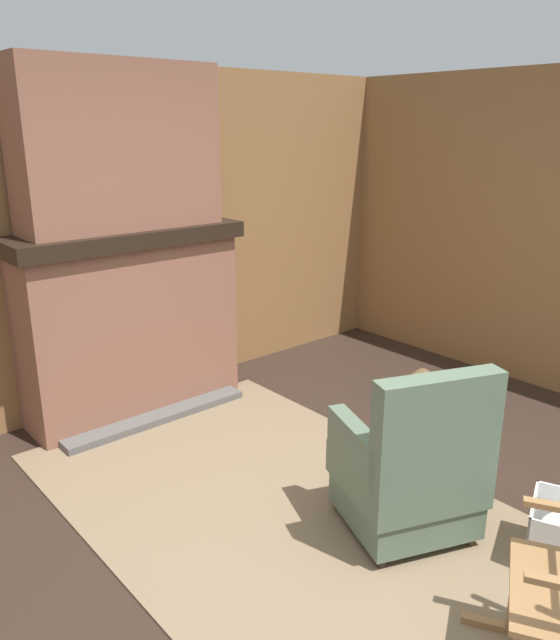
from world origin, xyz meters
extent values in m
plane|color=#2D2119|center=(0.00, 0.00, 0.00)|extent=(14.00, 14.00, 0.00)
cube|color=olive|center=(-2.69, 0.00, 1.22)|extent=(0.06, 5.93, 2.45)
cube|color=brown|center=(-2.43, 0.00, 0.62)|extent=(0.46, 1.54, 1.24)
cube|color=black|center=(-2.25, 0.00, 0.47)|extent=(0.08, 0.80, 0.69)
cube|color=#565451|center=(-2.13, 0.00, 0.03)|extent=(0.16, 1.39, 0.06)
cube|color=black|center=(-2.43, 0.00, 1.29)|extent=(0.56, 1.64, 0.11)
cube|color=brown|center=(-2.43, 0.00, 1.89)|extent=(0.40, 1.36, 1.08)
cube|color=#7A664C|center=(-0.61, -0.01, 0.01)|extent=(3.37, 1.91, 0.01)
cube|color=#516651|center=(-0.22, 0.35, 0.18)|extent=(0.76, 0.77, 0.24)
cube|color=#516651|center=(-0.22, 0.35, 0.33)|extent=(0.80, 0.81, 0.18)
cube|color=#516651|center=(0.01, 0.26, 0.69)|extent=(0.35, 0.63, 0.54)
cube|color=#516651|center=(-0.33, 0.11, 0.52)|extent=(0.54, 0.29, 0.20)
cube|color=#516651|center=(-0.13, 0.61, 0.52)|extent=(0.54, 0.29, 0.20)
cylinder|color=#332319|center=(-0.53, 0.21, 0.03)|extent=(0.07, 0.07, 0.06)
cylinder|color=#332319|center=(-0.35, 0.67, 0.03)|extent=(0.07, 0.07, 0.06)
cylinder|color=#332319|center=(-0.08, 0.03, 0.03)|extent=(0.07, 0.07, 0.06)
cylinder|color=#332319|center=(0.10, 0.49, 0.03)|extent=(0.07, 0.07, 0.06)
cylinder|color=olive|center=(0.53, 0.11, 0.23)|extent=(0.05, 0.05, 0.38)
cylinder|color=brown|center=(-1.15, 1.53, 0.07)|extent=(0.22, 0.38, 0.14)
cylinder|color=brown|center=(-1.01, 1.56, 0.07)|extent=(0.22, 0.38, 0.14)
cylinder|color=brown|center=(-0.86, 1.60, 0.07)|extent=(0.22, 0.38, 0.14)
cylinder|color=brown|center=(-1.08, 1.55, 0.20)|extent=(0.22, 0.38, 0.14)
cylinder|color=brown|center=(-0.94, 1.58, 0.20)|extent=(0.22, 0.38, 0.14)
cube|color=white|center=(0.32, 0.66, 0.16)|extent=(0.15, 0.34, 0.31)
ellipsoid|color=#B24C42|center=(-2.48, -0.31, 1.39)|extent=(0.11, 0.11, 0.09)
cylinder|color=white|center=(-2.48, -0.31, 1.52)|extent=(0.06, 0.06, 0.16)
cube|color=brown|center=(-2.48, 0.47, 1.40)|extent=(0.12, 0.24, 0.11)
cube|color=silver|center=(-2.41, 0.47, 1.41)|extent=(0.01, 0.04, 0.02)
camera|label=1|loc=(1.49, -1.97, 2.03)|focal=35.00mm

